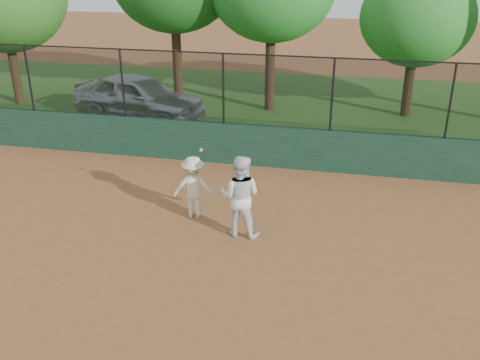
% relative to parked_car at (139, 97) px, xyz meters
% --- Properties ---
extents(ground, '(80.00, 80.00, 0.00)m').
position_rel_parked_car_xyz_m(ground, '(4.51, -9.47, -0.83)').
color(ground, '#975A30').
rests_on(ground, ground).
extents(back_wall, '(26.00, 0.20, 1.20)m').
position_rel_parked_car_xyz_m(back_wall, '(4.51, -3.47, -0.23)').
color(back_wall, '#1C3D2A').
rests_on(back_wall, ground).
extents(grass_strip, '(36.00, 12.00, 0.01)m').
position_rel_parked_car_xyz_m(grass_strip, '(4.51, 2.53, -0.82)').
color(grass_strip, '#2A561B').
rests_on(grass_strip, ground).
extents(parked_car, '(5.15, 2.94, 1.65)m').
position_rel_parked_car_xyz_m(parked_car, '(0.00, 0.00, 0.00)').
color(parked_car, '#A6A9AF').
rests_on(parked_car, ground).
extents(player_second, '(0.93, 0.74, 1.85)m').
position_rel_parked_car_xyz_m(player_second, '(5.36, -7.50, 0.10)').
color(player_second, white).
rests_on(player_second, ground).
extents(player_main, '(1.04, 0.71, 1.83)m').
position_rel_parked_car_xyz_m(player_main, '(4.13, -6.89, -0.08)').
color(player_main, '#E7E6C4').
rests_on(player_main, ground).
extents(fence_assembly, '(26.00, 0.06, 2.00)m').
position_rel_parked_car_xyz_m(fence_assembly, '(4.48, -3.47, 1.41)').
color(fence_assembly, black).
rests_on(fence_assembly, back_wall).
extents(tree_3, '(3.95, 3.59, 5.24)m').
position_rel_parked_car_xyz_m(tree_3, '(9.50, 2.51, 2.70)').
color(tree_3, '#382512').
rests_on(tree_3, ground).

